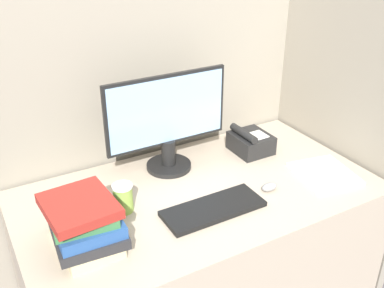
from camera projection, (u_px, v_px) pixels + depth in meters
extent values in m
cube|color=gray|center=(154.00, 144.00, 2.21)|extent=(1.89, 0.04, 1.54)
cube|color=gray|center=(332.00, 142.00, 2.24)|extent=(0.04, 0.87, 1.54)
cube|color=tan|center=(199.00, 259.00, 2.05)|extent=(1.49, 0.81, 0.75)
cylinder|color=black|center=(169.00, 166.00, 2.04)|extent=(0.20, 0.20, 0.02)
cylinder|color=black|center=(169.00, 152.00, 2.01)|extent=(0.06, 0.06, 0.12)
cube|color=black|center=(167.00, 110.00, 1.92)|extent=(0.56, 0.02, 0.32)
cube|color=#8CB7E5|center=(168.00, 111.00, 1.92)|extent=(0.54, 0.01, 0.29)
cube|color=black|center=(213.00, 209.00, 1.75)|extent=(0.40, 0.16, 0.02)
ellipsoid|color=gray|center=(269.00, 187.00, 1.87)|extent=(0.07, 0.04, 0.03)
cylinder|color=#8CB247|center=(123.00, 199.00, 1.73)|extent=(0.08, 0.08, 0.11)
cylinder|color=white|center=(122.00, 186.00, 1.70)|extent=(0.08, 0.08, 0.01)
cube|color=#C6B78C|center=(86.00, 240.00, 1.56)|extent=(0.19, 0.28, 0.04)
cube|color=#262628|center=(87.00, 229.00, 1.55)|extent=(0.25, 0.31, 0.04)
cube|color=#264C8C|center=(86.00, 222.00, 1.53)|extent=(0.22, 0.26, 0.04)
cube|color=#38723F|center=(81.00, 211.00, 1.51)|extent=(0.23, 0.26, 0.03)
cube|color=maroon|center=(79.00, 206.00, 1.49)|extent=(0.23, 0.26, 0.03)
cube|color=black|center=(251.00, 143.00, 2.17)|extent=(0.17, 0.18, 0.09)
cube|color=white|center=(258.00, 135.00, 2.14)|extent=(0.08, 0.08, 0.00)
cylinder|color=black|center=(244.00, 133.00, 2.12)|extent=(0.04, 0.18, 0.04)
cube|color=white|center=(324.00, 174.00, 1.99)|extent=(0.28, 0.30, 0.01)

